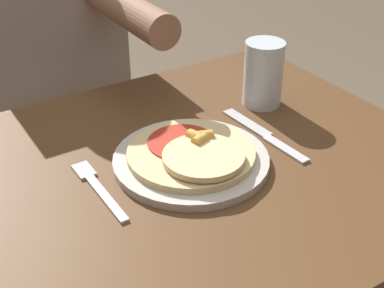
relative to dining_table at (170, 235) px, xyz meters
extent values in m
cube|color=brown|center=(0.00, 0.00, 0.12)|extent=(0.94, 0.71, 0.03)
cylinder|color=brown|center=(0.41, 0.29, -0.24)|extent=(0.06, 0.06, 0.69)
cylinder|color=beige|center=(0.04, 0.00, 0.14)|extent=(0.26, 0.26, 0.01)
cylinder|color=#E0C689|center=(0.04, 0.00, 0.16)|extent=(0.21, 0.21, 0.01)
cylinder|color=#B22D1E|center=(0.04, 0.03, 0.16)|extent=(0.12, 0.12, 0.00)
cylinder|color=beige|center=(0.04, -0.04, 0.17)|extent=(0.13, 0.13, 0.01)
cylinder|color=gold|center=(0.06, 0.00, 0.17)|extent=(0.03, 0.03, 0.02)
cylinder|color=gold|center=(0.07, 0.01, 0.17)|extent=(0.04, 0.03, 0.02)
cylinder|color=gold|center=(0.06, 0.02, 0.17)|extent=(0.03, 0.03, 0.02)
cube|color=silver|center=(-0.12, -0.01, 0.14)|extent=(0.01, 0.13, 0.00)
cube|color=silver|center=(-0.12, 0.07, 0.14)|extent=(0.03, 0.05, 0.00)
cube|color=silver|center=(0.20, -0.05, 0.14)|extent=(0.02, 0.10, 0.00)
cube|color=silver|center=(0.20, 0.06, 0.14)|extent=(0.03, 0.12, 0.00)
cylinder|color=silver|center=(0.28, 0.11, 0.20)|extent=(0.08, 0.08, 0.13)
cylinder|color=#2D2D38|center=(-0.06, 0.61, -0.33)|extent=(0.11, 0.11, 0.51)
cylinder|color=#2D2D38|center=(0.09, 0.61, -0.33)|extent=(0.11, 0.11, 0.51)
cube|color=gray|center=(0.01, 0.61, 0.18)|extent=(0.32, 0.22, 0.50)
cylinder|color=#8E664C|center=(0.11, 0.35, 0.29)|extent=(0.07, 0.30, 0.07)
camera|label=1|loc=(-0.35, -0.63, 0.63)|focal=50.00mm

